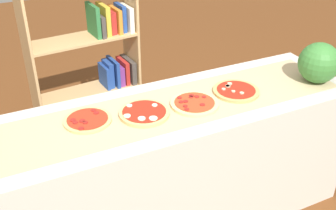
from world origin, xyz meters
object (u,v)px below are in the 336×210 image
Objects in this scene: pizza_mushroom_3 at (236,91)px; watermelon at (319,63)px; pizza_mozzarella_1 at (144,113)px; bookshelf at (100,69)px; pizza_pepperoni_0 at (88,120)px; pizza_pepperoni_2 at (194,103)px.

pizza_mushroom_3 is 1.10× the size of watermelon.
pizza_mozzarella_1 is 1.22m from bookshelf.
pizza_mozzarella_1 is 1.20m from watermelon.
watermelon is 0.19× the size of bookshelf.
watermelon is (1.51, -0.17, 0.12)m from pizza_pepperoni_0.
pizza_pepperoni_2 is (0.63, -0.10, 0.00)m from pizza_pepperoni_0.
watermelon reaches higher than pizza_pepperoni_0.
pizza_pepperoni_0 is 0.63m from pizza_pepperoni_2.
bookshelf is (0.08, 1.19, -0.25)m from pizza_mozzarella_1.
bookshelf is at bearing 130.59° from watermelon.
pizza_mozzarella_1 is 1.00× the size of pizza_pepperoni_2.
pizza_pepperoni_2 is (0.31, -0.03, -0.00)m from pizza_mozzarella_1.
pizza_pepperoni_0 is 0.32m from pizza_mozzarella_1.
pizza_pepperoni_2 is 1.00× the size of pizza_mushroom_3.
bookshelf is at bearing 100.62° from pizza_pepperoni_2.
pizza_pepperoni_0 is 0.92× the size of pizza_mushroom_3.
pizza_mozzarella_1 is 1.00× the size of pizza_mushroom_3.
pizza_mushroom_3 is at bearing -4.43° from pizza_pepperoni_0.
pizza_mozzarella_1 is (0.31, -0.07, 0.00)m from pizza_pepperoni_0.
bookshelf reaches higher than watermelon.
pizza_pepperoni_0 is 1.52m from watermelon.
pizza_mozzarella_1 reaches higher than pizza_pepperoni_2.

